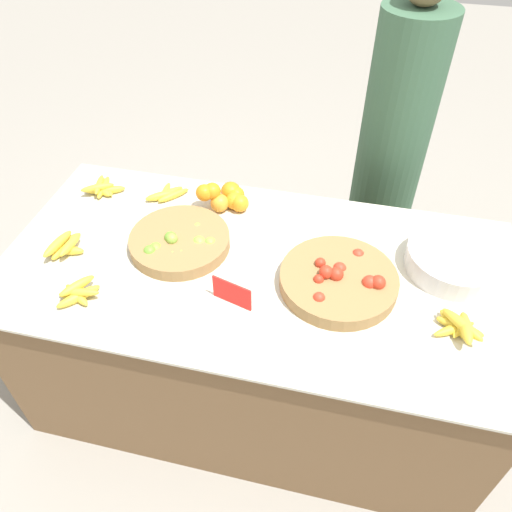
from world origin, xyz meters
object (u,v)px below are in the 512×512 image
at_px(tomato_basket, 339,280).
at_px(vendor_person, 388,165).
at_px(metal_bowl, 454,260).
at_px(price_sign, 232,293).
at_px(lime_bowl, 179,242).

distance_m(tomato_basket, vendor_person, 0.88).
bearing_deg(metal_bowl, vendor_person, 109.96).
height_order(price_sign, vendor_person, vendor_person).
bearing_deg(vendor_person, metal_bowl, -70.04).
distance_m(metal_bowl, vendor_person, 0.73).
xyz_separation_m(lime_bowl, tomato_basket, (0.61, -0.06, 0.00)).
xyz_separation_m(tomato_basket, price_sign, (-0.34, -0.16, 0.02)).
bearing_deg(tomato_basket, metal_bowl, 25.12).
bearing_deg(price_sign, vendor_person, 80.38).
bearing_deg(lime_bowl, price_sign, -40.19).
height_order(tomato_basket, vendor_person, vendor_person).
distance_m(metal_bowl, price_sign, 0.81).
xyz_separation_m(metal_bowl, vendor_person, (-0.25, 0.68, -0.07)).
bearing_deg(metal_bowl, price_sign, -154.88).
relative_size(lime_bowl, tomato_basket, 0.92).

